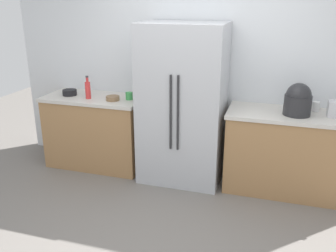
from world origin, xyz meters
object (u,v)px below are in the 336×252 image
Objects in this scene: bottle_a at (88,89)px; cup_b at (316,106)px; cup_a at (129,96)px; bowl_b at (70,92)px; rice_cooker at (298,100)px; refrigerator at (182,105)px; bowl_a at (113,98)px.

cup_b is (2.61, 0.25, -0.06)m from bottle_a.
cup_a is (0.49, 0.10, -0.07)m from bottle_a.
cup_b is 2.92m from bowl_b.
bottle_a is (-2.41, -0.05, -0.05)m from rice_cooker.
bowl_b is (-2.71, 0.02, -0.12)m from rice_cooker.
rice_cooker is 1.92× the size of bowl_b.
cup_a is 0.83× the size of cup_b.
refrigerator is at bearing -3.22° from cup_a.
bowl_a is at bearing -178.87° from rice_cooker.
refrigerator is 6.60× the size of bottle_a.
bowl_a is (-0.85, -0.05, 0.02)m from refrigerator.
cup_b is (0.20, 0.20, -0.11)m from rice_cooker.
cup_b reaches higher than cup_a.
rice_cooker is at bearing -1.51° from cup_a.
bottle_a is 1.71× the size of bowl_a.
refrigerator is 1.17m from bottle_a.
cup_a reaches higher than bowl_a.
cup_b is at bearing 5.53° from bottle_a.
rice_cooker is 2.09m from bowl_a.
refrigerator is 1.25m from rice_cooker.
rice_cooker is at bearing 1.13° from bowl_a.
cup_b reaches higher than bowl_b.
bowl_a is at bearing -152.21° from cup_a.
cup_a is at bearing 178.49° from rice_cooker.
cup_b is 0.66× the size of bowl_a.
bowl_a is at bearing -176.39° from refrigerator.
refrigerator is 20.64× the size of cup_a.
refrigerator is 17.09× the size of cup_b.
cup_a is 0.55× the size of bowl_a.
cup_b is at bearing 7.44° from refrigerator.
cup_b is at bearing 3.50° from bowl_b.
rice_cooker is at bearing -0.57° from refrigerator.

